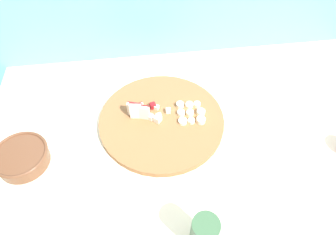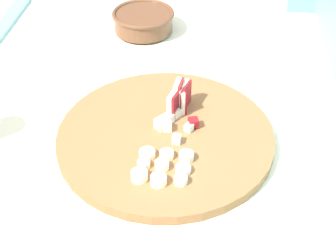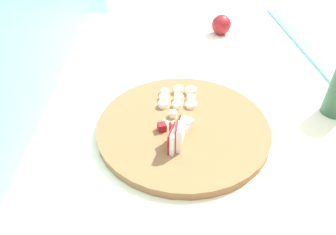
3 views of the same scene
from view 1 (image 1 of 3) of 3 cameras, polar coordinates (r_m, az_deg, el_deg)
name	(u,v)px [view 1 (image 1 of 3)]	position (r m, az deg, el deg)	size (l,w,h in m)	color
ground	(186,231)	(1.77, 3.62, -21.14)	(10.00, 10.00, 0.00)	#B2ADA3
tiled_countertop	(192,196)	(1.34, 4.61, -14.95)	(1.38, 0.84, 0.93)	beige
tile_backsplash	(178,84)	(1.38, 1.90, 6.51)	(2.40, 0.04, 1.44)	#5BA3C1
cutting_board	(162,120)	(0.97, -1.27, -0.54)	(0.41, 0.41, 0.02)	brown
apple_wedge_fan	(138,110)	(0.95, -5.90, 1.37)	(0.07, 0.04, 0.06)	maroon
apple_dice_pile	(155,114)	(0.96, -2.48, 0.73)	(0.10, 0.09, 0.02)	beige
banana_slice_rows	(191,113)	(0.97, 4.54, 0.89)	(0.09, 0.10, 0.02)	#F4EAC6
ceramic_bowl	(22,157)	(0.96, -26.61, -6.96)	(0.16, 0.16, 0.06)	brown
small_jar	(204,234)	(0.74, 6.97, -21.65)	(0.06, 0.06, 0.13)	#335638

